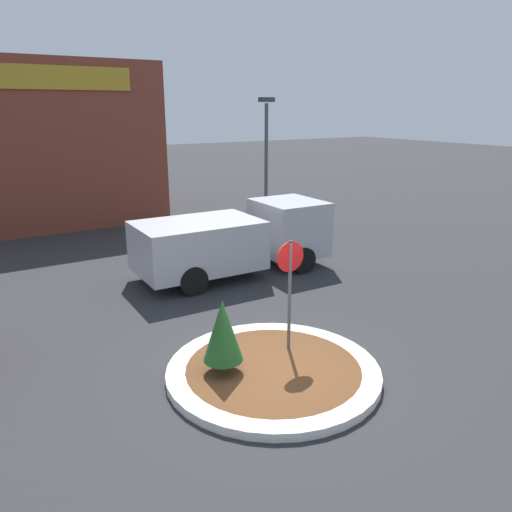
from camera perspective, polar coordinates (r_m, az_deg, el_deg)
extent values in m
plane|color=#2D2D30|center=(10.16, 1.97, -13.41)|extent=(120.00, 120.00, 0.00)
cylinder|color=silver|center=(10.12, 1.98, -13.00)|extent=(4.21, 4.21, 0.17)
cylinder|color=brown|center=(10.12, 1.98, -12.99)|extent=(3.45, 3.45, 0.17)
cylinder|color=#4C4C51|center=(10.36, 3.85, -5.02)|extent=(0.07, 0.07, 2.53)
cylinder|color=#B71414|center=(10.06, 3.95, -0.09)|extent=(0.64, 0.03, 0.64)
cylinder|color=brown|center=(9.88, -3.74, -12.36)|extent=(0.08, 0.08, 0.26)
cone|color=#235623|center=(9.54, -3.83, -8.45)|extent=(0.77, 0.77, 1.23)
cube|color=#B2B2B7|center=(16.63, 3.77, 3.32)|extent=(2.00, 2.27, 1.76)
cube|color=#B2B2B7|center=(15.10, -6.63, 1.25)|extent=(3.71, 2.43, 1.45)
cube|color=black|center=(16.95, 5.70, 4.60)|extent=(0.08, 2.00, 0.62)
cylinder|color=black|center=(17.62, 1.24, 1.30)|extent=(0.85, 0.28, 0.84)
cylinder|color=black|center=(15.90, 5.37, -0.48)|extent=(0.85, 0.28, 0.84)
cylinder|color=black|center=(16.01, -10.34, -0.56)|extent=(0.85, 0.28, 0.84)
cylinder|color=black|center=(14.10, -7.21, -2.81)|extent=(0.85, 0.28, 0.84)
cube|color=brown|center=(24.82, -23.97, 11.60)|extent=(10.09, 6.00, 7.00)
cube|color=#B28E23|center=(21.80, -23.54, 18.26)|extent=(7.06, 0.08, 0.90)
cylinder|color=#4C4C51|center=(23.18, 1.17, 10.57)|extent=(0.16, 0.16, 5.25)
cube|color=#38383D|center=(23.05, 1.22, 17.44)|extent=(0.70, 0.30, 0.20)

